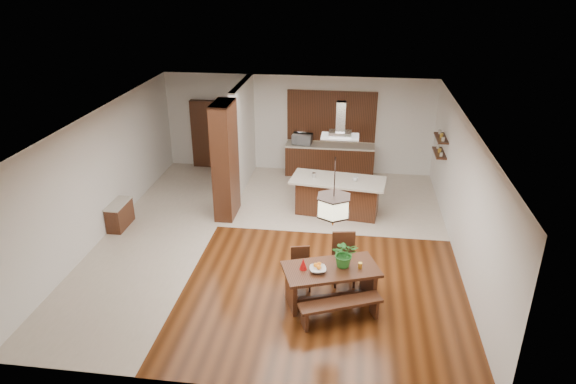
# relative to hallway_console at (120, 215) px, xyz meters

# --- Properties ---
(room_shell) EXTENTS (9.00, 9.04, 2.92)m
(room_shell) POSITION_rel_hallway_console_xyz_m (3.81, -0.20, 1.75)
(room_shell) COLOR #3D1C0B
(room_shell) RESTS_ON ground
(tile_hallway) EXTENTS (2.50, 9.00, 0.01)m
(tile_hallway) POSITION_rel_hallway_console_xyz_m (1.06, -0.20, -0.31)
(tile_hallway) COLOR beige
(tile_hallway) RESTS_ON ground
(tile_kitchen) EXTENTS (5.50, 4.00, 0.01)m
(tile_kitchen) POSITION_rel_hallway_console_xyz_m (5.06, 2.30, -0.31)
(tile_kitchen) COLOR beige
(tile_kitchen) RESTS_ON ground
(soffit_band) EXTENTS (8.00, 9.00, 0.02)m
(soffit_band) POSITION_rel_hallway_console_xyz_m (3.81, -0.20, 2.57)
(soffit_band) COLOR #38210E
(soffit_band) RESTS_ON room_shell
(partition_pier) EXTENTS (0.45, 1.00, 2.90)m
(partition_pier) POSITION_rel_hallway_console_xyz_m (2.41, 1.00, 1.14)
(partition_pier) COLOR black
(partition_pier) RESTS_ON ground
(partition_stub) EXTENTS (0.18, 2.40, 2.90)m
(partition_stub) POSITION_rel_hallway_console_xyz_m (2.41, 3.10, 1.14)
(partition_stub) COLOR silver
(partition_stub) RESTS_ON ground
(hallway_console) EXTENTS (0.37, 0.88, 0.63)m
(hallway_console) POSITION_rel_hallway_console_xyz_m (0.00, 0.00, 0.00)
(hallway_console) COLOR black
(hallway_console) RESTS_ON ground
(hallway_doorway) EXTENTS (1.10, 0.20, 2.10)m
(hallway_doorway) POSITION_rel_hallway_console_xyz_m (1.11, 4.20, 0.74)
(hallway_doorway) COLOR black
(hallway_doorway) RESTS_ON ground
(rear_counter) EXTENTS (2.60, 0.62, 0.95)m
(rear_counter) POSITION_rel_hallway_console_xyz_m (4.81, 4.00, 0.16)
(rear_counter) COLOR black
(rear_counter) RESTS_ON ground
(kitchen_window) EXTENTS (2.60, 0.08, 1.50)m
(kitchen_window) POSITION_rel_hallway_console_xyz_m (4.81, 4.26, 1.44)
(kitchen_window) COLOR brown
(kitchen_window) RESTS_ON room_shell
(shelf_lower) EXTENTS (0.26, 0.90, 0.04)m
(shelf_lower) POSITION_rel_hallway_console_xyz_m (7.68, 2.40, 1.08)
(shelf_lower) COLOR black
(shelf_lower) RESTS_ON room_shell
(shelf_upper) EXTENTS (0.26, 0.90, 0.04)m
(shelf_upper) POSITION_rel_hallway_console_xyz_m (7.68, 2.40, 1.49)
(shelf_upper) COLOR black
(shelf_upper) RESTS_ON room_shell
(dining_table) EXTENTS (1.93, 1.40, 0.72)m
(dining_table) POSITION_rel_hallway_console_xyz_m (5.19, -2.32, 0.22)
(dining_table) COLOR black
(dining_table) RESTS_ON ground
(dining_bench) EXTENTS (1.51, 0.89, 0.42)m
(dining_bench) POSITION_rel_hallway_console_xyz_m (5.40, -2.91, -0.10)
(dining_bench) COLOR black
(dining_bench) RESTS_ON ground
(dining_chair_left) EXTENTS (0.45, 0.45, 0.84)m
(dining_chair_left) POSITION_rel_hallway_console_xyz_m (4.60, -1.97, 0.10)
(dining_chair_left) COLOR black
(dining_chair_left) RESTS_ON ground
(dining_chair_right) EXTENTS (0.52, 0.52, 1.04)m
(dining_chair_right) POSITION_rel_hallway_console_xyz_m (5.42, -1.68, 0.20)
(dining_chair_right) COLOR black
(dining_chair_right) RESTS_ON ground
(pendant_lantern) EXTENTS (0.64, 0.64, 1.31)m
(pendant_lantern) POSITION_rel_hallway_console_xyz_m (5.19, -2.32, 1.93)
(pendant_lantern) COLOR beige
(pendant_lantern) RESTS_ON room_shell
(foliage_plant) EXTENTS (0.52, 0.46, 0.53)m
(foliage_plant) POSITION_rel_hallway_console_xyz_m (5.42, -2.22, 0.68)
(foliage_plant) COLOR #267326
(foliage_plant) RESTS_ON dining_table
(fruit_bowl) EXTENTS (0.35, 0.35, 0.07)m
(fruit_bowl) POSITION_rel_hallway_console_xyz_m (4.96, -2.46, 0.45)
(fruit_bowl) COLOR beige
(fruit_bowl) RESTS_ON dining_table
(napkin_cone) EXTENTS (0.14, 0.14, 0.22)m
(napkin_cone) POSITION_rel_hallway_console_xyz_m (4.68, -2.43, 0.52)
(napkin_cone) COLOR #B30D0C
(napkin_cone) RESTS_ON dining_table
(gold_ornament) EXTENTS (0.10, 0.10, 0.11)m
(gold_ornament) POSITION_rel_hallway_console_xyz_m (5.72, -2.25, 0.46)
(gold_ornament) COLOR gold
(gold_ornament) RESTS_ON dining_table
(kitchen_island) EXTENTS (2.42, 1.29, 0.96)m
(kitchen_island) POSITION_rel_hallway_console_xyz_m (5.16, 1.42, 0.18)
(kitchen_island) COLOR black
(kitchen_island) RESTS_ON ground
(range_hood) EXTENTS (0.90, 0.55, 0.87)m
(range_hood) POSITION_rel_hallway_console_xyz_m (5.16, 1.42, 2.15)
(range_hood) COLOR silver
(range_hood) RESTS_ON room_shell
(island_cup) EXTENTS (0.14, 0.14, 0.10)m
(island_cup) POSITION_rel_hallway_console_xyz_m (5.57, 1.31, 0.69)
(island_cup) COLOR silver
(island_cup) RESTS_ON kitchen_island
(microwave) EXTENTS (0.60, 0.44, 0.31)m
(microwave) POSITION_rel_hallway_console_xyz_m (3.98, 3.96, 0.79)
(microwave) COLOR #B6B9BE
(microwave) RESTS_ON rear_counter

